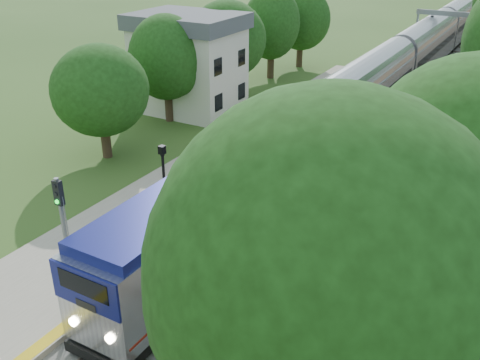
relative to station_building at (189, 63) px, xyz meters
The scene contains 10 objects.
trackbed 34.24m from the station_building, 61.93° to the left, with size 9.50×170.00×0.28m.
platform 16.99m from the station_building, 57.86° to the right, with size 6.40×68.00×0.38m, color gray.
yellow_stripe 18.58m from the station_building, 50.24° to the right, with size 0.55×68.00×0.01m, color gold.
station_building is the anchor object (origin of this frame).
signal_gantry 29.94m from the station_building, 56.62° to the left, with size 8.40×0.38×6.20m.
trees_behind_platform 9.76m from the station_building, 73.13° to the right, with size 7.82×53.32×7.21m.
train 35.96m from the station_building, 67.06° to the left, with size 3.00×120.25×4.41m.
lamppost_far 20.34m from the station_building, 58.50° to the right, with size 0.45×0.45×4.52m.
signal_platform 26.48m from the station_building, 65.22° to the right, with size 0.34×0.27×5.73m.
signal_farside 23.47m from the station_building, 30.60° to the right, with size 0.32×0.26×5.90m.
Camera 1 is at (11.57, -5.79, 14.40)m, focal length 40.00 mm.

